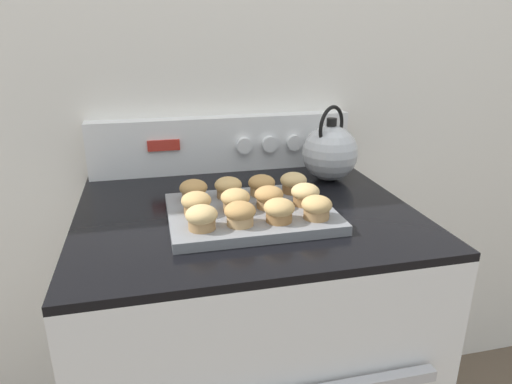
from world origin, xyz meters
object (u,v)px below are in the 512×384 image
at_px(muffin_r1_c3, 305,194).
at_px(muffin_r1_c1, 235,200).
at_px(muffin_pan, 252,213).
at_px(tea_kettle, 330,152).
at_px(muffin_r1_c2, 269,197).
at_px(muffin_r0_c3, 317,207).
at_px(stove_range, 246,360).
at_px(muffin_r2_c3, 293,182).
at_px(muffin_r1_c0, 196,203).
at_px(muffin_r0_c0, 202,217).
at_px(muffin_r2_c0, 194,190).
at_px(muffin_r2_c1, 228,187).
at_px(muffin_r2_c2, 262,185).
at_px(muffin_r0_c2, 279,210).
at_px(muffin_r0_c1, 240,213).

bearing_deg(muffin_r1_c3, muffin_r1_c1, 179.60).
xyz_separation_m(muffin_pan, tea_kettle, (0.27, 0.22, 0.07)).
bearing_deg(muffin_r1_c2, muffin_r0_c3, -44.92).
distance_m(stove_range, muffin_r2_c3, 0.51).
xyz_separation_m(muffin_r0_c3, muffin_r1_c1, (-0.16, 0.08, 0.00)).
bearing_deg(muffin_r0_c3, muffin_r1_c1, 152.59).
relative_size(muffin_r1_c1, muffin_r1_c3, 1.00).
relative_size(muffin_r1_c0, tea_kettle, 0.31).
bearing_deg(muffin_r2_c3, muffin_r1_c2, -135.16).
bearing_deg(muffin_r0_c0, stove_range, 51.20).
xyz_separation_m(muffin_r1_c1, muffin_r1_c3, (0.16, -0.00, 0.00)).
bearing_deg(muffin_r1_c3, muffin_r2_c0, 160.70).
height_order(muffin_r2_c1, muffin_r2_c2, same).
bearing_deg(muffin_r0_c2, muffin_r0_c3, -1.51).
height_order(muffin_r2_c3, tea_kettle, tea_kettle).
distance_m(muffin_r0_c3, muffin_r1_c2, 0.12).
height_order(muffin_r2_c1, muffin_r2_c3, same).
height_order(stove_range, muffin_r2_c3, muffin_r2_c3).
distance_m(stove_range, muffin_r1_c2, 0.50).
bearing_deg(stove_range, muffin_r1_c0, -151.11).
xyz_separation_m(muffin_r1_c2, muffin_r2_c3, (0.08, 0.08, 0.00)).
relative_size(muffin_r1_c0, muffin_r2_c2, 1.00).
bearing_deg(muffin_r1_c2, stove_range, 122.08).
distance_m(muffin_r2_c0, muffin_r2_c2, 0.16).
xyz_separation_m(muffin_pan, muffin_r2_c0, (-0.12, 0.08, 0.04)).
relative_size(muffin_r0_c2, muffin_r0_c3, 1.00).
distance_m(muffin_r0_c0, muffin_r2_c1, 0.19).
xyz_separation_m(muffin_r0_c2, muffin_r2_c3, (0.08, 0.16, 0.00)).
bearing_deg(muffin_r1_c1, muffin_r1_c3, -0.40).
height_order(muffin_r1_c0, muffin_r2_c2, same).
bearing_deg(muffin_r1_c2, muffin_pan, 177.85).
relative_size(muffin_r1_c1, muffin_r2_c0, 1.00).
relative_size(muffin_pan, muffin_r0_c0, 5.59).
bearing_deg(muffin_pan, muffin_r1_c1, -177.79).
height_order(muffin_pan, muffin_r2_c2, muffin_r2_c2).
bearing_deg(muffin_r1_c3, muffin_r0_c1, -154.94).
distance_m(muffin_r2_c0, muffin_r2_c3, 0.24).
bearing_deg(muffin_pan, muffin_r2_c2, 62.59).
xyz_separation_m(muffin_r1_c2, tea_kettle, (0.23, 0.22, 0.03)).
distance_m(muffin_r0_c0, muffin_r0_c3, 0.24).
bearing_deg(muffin_r2_c2, muffin_r0_c3, -64.61).
relative_size(muffin_r0_c3, muffin_r2_c0, 1.00).
relative_size(muffin_r0_c3, muffin_r2_c1, 1.00).
xyz_separation_m(muffin_r2_c0, muffin_r2_c3, (0.24, -0.00, 0.00)).
xyz_separation_m(muffin_r1_c0, muffin_r2_c0, (0.00, 0.08, 0.00)).
relative_size(muffin_r0_c0, muffin_r2_c0, 1.00).
xyz_separation_m(muffin_r0_c3, muffin_r1_c0, (-0.25, 0.08, 0.00)).
height_order(muffin_r2_c2, muffin_r2_c3, same).
bearing_deg(muffin_r0_c0, muffin_r1_c3, 17.96).
xyz_separation_m(muffin_r2_c3, tea_kettle, (0.15, 0.13, 0.03)).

